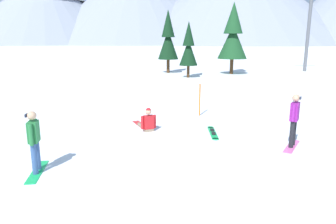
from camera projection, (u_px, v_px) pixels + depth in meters
ground_plane at (170, 190)px, 7.69m from camera, size 800.00×800.00×0.00m
snowboarder_foreground at (34, 141)px, 8.51m from camera, size 0.59×1.59×1.72m
snowboarder_midground at (294, 119)px, 10.56m from camera, size 0.97×1.48×1.81m
snowboarder_background at (147, 122)px, 12.69m from camera, size 1.17×1.76×0.94m
loose_snowboard_near_right at (213, 133)px, 12.31m from camera, size 0.32×1.83×0.09m
trail_marker_pole at (200, 100)px, 14.99m from camera, size 0.06×0.06×1.53m
pine_tree_twin at (168, 39)px, 33.56m from camera, size 2.18×2.18×6.62m
pine_tree_young at (189, 47)px, 29.53m from camera, size 1.72×1.72×5.21m
pine_tree_short at (233, 35)px, 32.30m from camera, size 3.00×3.00×7.24m
ski_lift_tower at (309, 20)px, 34.75m from camera, size 2.85×0.36×10.07m
peak_north_spur at (45, 7)px, 221.08m from camera, size 123.20×123.20×49.04m
peak_east_ridge at (135, 3)px, 234.46m from camera, size 149.39×149.39×56.76m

